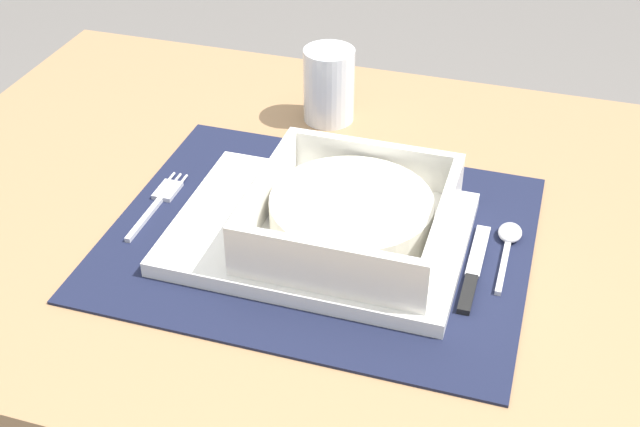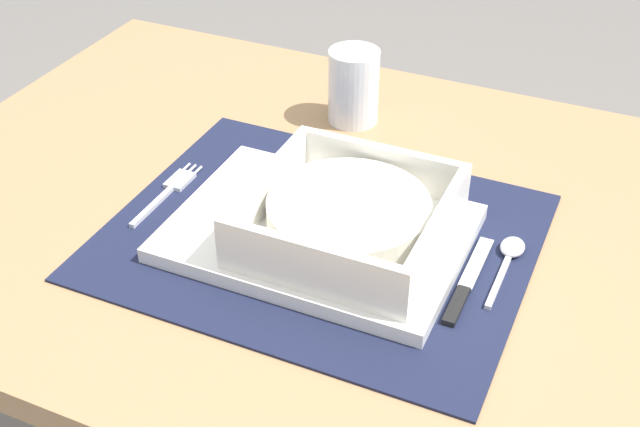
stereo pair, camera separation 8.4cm
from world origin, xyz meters
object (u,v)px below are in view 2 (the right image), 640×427
object	(u,v)px
porridge_bowl	(348,219)
drinking_glass	(353,90)
butter_knife	(466,285)
bread_knife	(450,266)
spoon	(510,254)
fork	(172,188)
dining_table	(318,282)

from	to	relation	value
porridge_bowl	drinking_glass	xyz separation A→B (m)	(-0.10, 0.25, -0.00)
butter_knife	bread_knife	size ratio (longest dim) A/B	1.03
porridge_bowl	bread_knife	xyz separation A→B (m)	(0.10, 0.01, -0.04)
bread_knife	drinking_glass	bearing A→B (deg)	132.21
porridge_bowl	drinking_glass	world-z (taller)	drinking_glass
spoon	drinking_glass	world-z (taller)	drinking_glass
butter_knife	porridge_bowl	bearing A→B (deg)	178.91
fork	butter_knife	world-z (taller)	butter_knife
dining_table	drinking_glass	world-z (taller)	drinking_glass
spoon	drinking_glass	xyz separation A→B (m)	(-0.25, 0.20, 0.03)
fork	bread_knife	size ratio (longest dim) A/B	1.01
porridge_bowl	bread_knife	world-z (taller)	porridge_bowl
dining_table	porridge_bowl	xyz separation A→B (m)	(0.06, -0.06, 0.15)
butter_knife	drinking_glass	world-z (taller)	drinking_glass
bread_knife	drinking_glass	world-z (taller)	drinking_glass
bread_knife	drinking_glass	size ratio (longest dim) A/B	1.40
dining_table	porridge_bowl	world-z (taller)	porridge_bowl
fork	spoon	distance (m)	0.37
dining_table	drinking_glass	xyz separation A→B (m)	(-0.04, 0.19, 0.15)
drinking_glass	spoon	bearing A→B (deg)	-38.38
porridge_bowl	spoon	bearing A→B (deg)	19.50
porridge_bowl	bread_knife	bearing A→B (deg)	7.74
porridge_bowl	butter_knife	distance (m)	0.13
porridge_bowl	spoon	xyz separation A→B (m)	(0.15, 0.05, -0.03)
dining_table	bread_knife	size ratio (longest dim) A/B	7.25
fork	bread_knife	xyz separation A→B (m)	(0.32, -0.00, 0.00)
porridge_bowl	drinking_glass	size ratio (longest dim) A/B	2.01
dining_table	porridge_bowl	bearing A→B (deg)	-44.56
dining_table	drinking_glass	distance (m)	0.24
spoon	drinking_glass	size ratio (longest dim) A/B	1.18
fork	dining_table	bearing A→B (deg)	15.15
spoon	butter_knife	xyz separation A→B (m)	(-0.03, -0.06, -0.00)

